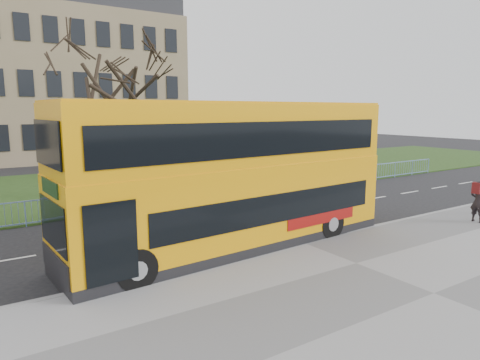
# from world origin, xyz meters

# --- Properties ---
(ground) EXTENTS (120.00, 120.00, 0.00)m
(ground) POSITION_xyz_m (0.00, 0.00, 0.00)
(ground) COLOR black
(ground) RESTS_ON ground
(pavement) EXTENTS (80.00, 10.50, 0.12)m
(pavement) POSITION_xyz_m (0.00, -6.75, 0.06)
(pavement) COLOR slate
(pavement) RESTS_ON ground
(kerb) EXTENTS (80.00, 0.20, 0.14)m
(kerb) POSITION_xyz_m (0.00, -1.55, 0.07)
(kerb) COLOR gray
(kerb) RESTS_ON ground
(grass_verge) EXTENTS (80.00, 15.40, 0.08)m
(grass_verge) POSITION_xyz_m (0.00, 14.30, 0.04)
(grass_verge) COLOR #203412
(grass_verge) RESTS_ON ground
(guard_railing) EXTENTS (40.00, 0.12, 1.10)m
(guard_railing) POSITION_xyz_m (0.00, 6.60, 0.55)
(guard_railing) COLOR #7496CE
(guard_railing) RESTS_ON ground
(bare_tree) EXTENTS (7.17, 7.17, 10.25)m
(bare_tree) POSITION_xyz_m (-3.00, 10.00, 5.20)
(bare_tree) COLOR black
(bare_tree) RESTS_ON grass_verge
(civic_building) EXTENTS (30.00, 15.00, 14.00)m
(civic_building) POSITION_xyz_m (-5.00, 35.00, 7.00)
(civic_building) COLOR #7D6E4F
(civic_building) RESTS_ON ground
(yellow_bus) EXTENTS (12.16, 3.63, 5.03)m
(yellow_bus) POSITION_xyz_m (-2.14, -0.51, 2.70)
(yellow_bus) COLOR #ED9D09
(yellow_bus) RESTS_ON ground
(pedestrian) EXTENTS (0.46, 0.67, 1.76)m
(pedestrian) POSITION_xyz_m (8.11, -3.50, 1.00)
(pedestrian) COLOR black
(pedestrian) RESTS_ON pavement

